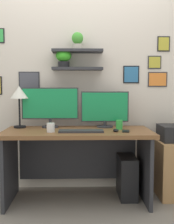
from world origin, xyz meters
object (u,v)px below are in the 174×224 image
object	(u,v)px
computer_tower_right	(127,176)
cell_phone	(126,131)
keyboard	(81,131)
coffee_mug	(51,128)
computer_mouse	(116,130)
desk	(78,149)
pen_cup	(119,125)
monitor_left	(50,105)
desk_lamp	(19,95)
monitor_right	(105,109)

from	to	relation	value
computer_tower_right	cell_phone	bearing A→B (deg)	-103.54
keyboard	coffee_mug	xyz separation A→B (m)	(-0.30, 0.01, 0.04)
cell_phone	keyboard	bearing A→B (deg)	-166.84
keyboard	cell_phone	xyz separation A→B (m)	(0.45, 0.02, -0.01)
cell_phone	computer_mouse	bearing A→B (deg)	-162.72
desk	cell_phone	world-z (taller)	cell_phone
keyboard	computer_mouse	xyz separation A→B (m)	(0.34, 0.01, 0.01)
pen_cup	coffee_mug	bearing A→B (deg)	-167.42
monitor_left	coffee_mug	distance (m)	0.39
desk_lamp	cell_phone	size ratio (longest dim) A/B	3.25
pen_cup	cell_phone	bearing A→B (deg)	-72.01
cell_phone	coffee_mug	xyz separation A→B (m)	(-0.75, -0.01, 0.04)
cell_phone	computer_tower_right	xyz separation A→B (m)	(0.05, 0.21, -0.53)
cell_phone	pen_cup	xyz separation A→B (m)	(-0.05, 0.14, 0.05)
coffee_mug	computer_tower_right	xyz separation A→B (m)	(0.80, 0.22, -0.57)
monitor_left	coffee_mug	world-z (taller)	monitor_left
monitor_left	keyboard	size ratio (longest dim) A/B	1.41
coffee_mug	monitor_left	bearing A→B (deg)	96.47
desk_lamp	pen_cup	xyz separation A→B (m)	(1.07, -0.16, -0.31)
desk	computer_tower_right	xyz separation A→B (m)	(0.54, 0.05, -0.31)
keyboard	computer_mouse	size ratio (longest dim) A/B	4.89
computer_mouse	pen_cup	distance (m)	0.17
monitor_right	computer_tower_right	distance (m)	0.78
desk_lamp	keyboard	bearing A→B (deg)	-25.93
computer_mouse	computer_tower_right	distance (m)	0.60
monitor_left	keyboard	bearing A→B (deg)	-45.55
monitor_left	computer_mouse	bearing A→B (deg)	-26.09
computer_tower_right	desk_lamp	bearing A→B (deg)	175.45
computer_mouse	cell_phone	xyz separation A→B (m)	(0.10, 0.01, -0.01)
monitor_left	desk_lamp	world-z (taller)	desk_lamp
desk	computer_mouse	xyz separation A→B (m)	(0.38, -0.17, 0.23)
computer_mouse	desk_lamp	xyz separation A→B (m)	(-1.01, 0.32, 0.35)
desk	cell_phone	size ratio (longest dim) A/B	10.88
desk	pen_cup	distance (m)	0.51
desk_lamp	desk	bearing A→B (deg)	-12.94
monitor_right	keyboard	world-z (taller)	monitor_right
monitor_right	desk_lamp	distance (m)	0.95
desk	keyboard	distance (m)	0.29
monitor_left	computer_tower_right	xyz separation A→B (m)	(0.84, -0.11, -0.77)
monitor_right	coffee_mug	bearing A→B (deg)	-149.33
monitor_right	computer_mouse	distance (m)	0.39
monitor_left	pen_cup	xyz separation A→B (m)	(0.74, -0.18, -0.19)
monitor_left	pen_cup	size ratio (longest dim) A/B	6.20
monitor_right	desk_lamp	world-z (taller)	desk_lamp
cell_phone	computer_tower_right	bearing A→B (deg)	86.71
desk	monitor_left	bearing A→B (deg)	151.37
desk_lamp	coffee_mug	distance (m)	0.58
keyboard	computer_tower_right	size ratio (longest dim) A/B	0.98
desk_lamp	monitor_right	bearing A→B (deg)	1.15
desk	monitor_right	distance (m)	0.54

